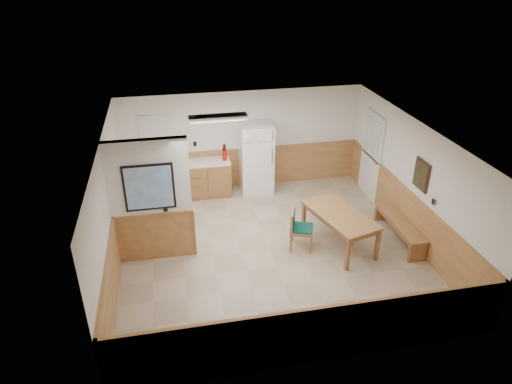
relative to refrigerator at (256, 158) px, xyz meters
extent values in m
plane|color=tan|center=(-0.27, -2.63, -0.89)|extent=(6.00, 6.00, 0.00)
cube|color=white|center=(-0.27, -2.63, 1.61)|extent=(6.00, 6.00, 0.02)
cube|color=white|center=(-0.27, 0.37, 0.36)|extent=(6.00, 0.02, 2.50)
cube|color=white|center=(2.73, -2.63, 0.36)|extent=(0.02, 6.00, 2.50)
cube|color=white|center=(-3.27, -2.63, 0.36)|extent=(0.02, 6.00, 2.50)
cube|color=#C3834E|center=(-0.27, 0.35, -0.39)|extent=(6.00, 0.04, 1.00)
cube|color=#C3834E|center=(2.71, -2.63, -0.39)|extent=(0.04, 6.00, 1.00)
cube|color=#C3834E|center=(-3.25, -2.63, -0.39)|extent=(0.04, 6.00, 1.00)
cube|color=white|center=(-2.52, -2.43, 0.86)|extent=(1.50, 0.15, 1.50)
cube|color=#C3834E|center=(-2.52, -2.43, -0.39)|extent=(1.50, 0.17, 1.00)
cube|color=black|center=(-2.52, -2.52, 0.71)|extent=(0.92, 0.03, 0.92)
cube|color=silver|center=(-2.52, -2.54, 0.71)|extent=(0.84, 0.01, 0.84)
cube|color=olive|center=(-1.37, 0.05, -0.46)|extent=(1.40, 0.60, 0.86)
cube|color=olive|center=(-2.84, 0.05, -0.46)|extent=(0.06, 0.60, 0.86)
cube|color=olive|center=(-2.10, 0.05, -0.46)|extent=(0.06, 0.60, 0.86)
cube|color=#EDE0C7|center=(-1.77, 0.05, -0.01)|extent=(2.20, 0.60, 0.04)
cube|color=#EDE0C7|center=(-1.77, 0.35, 0.06)|extent=(2.20, 0.02, 0.10)
cube|color=white|center=(2.70, -0.73, 0.13)|extent=(0.05, 1.02, 2.15)
cube|color=white|center=(2.69, -0.73, 0.13)|extent=(0.04, 0.90, 2.05)
cube|color=silver|center=(2.67, -0.73, 0.66)|extent=(0.02, 0.76, 0.80)
cube|color=white|center=(-2.37, 0.35, 0.66)|extent=(0.80, 0.03, 1.00)
cube|color=white|center=(-2.37, 0.34, 0.66)|extent=(0.70, 0.01, 0.90)
cube|color=#372116|center=(2.70, -2.93, 0.66)|extent=(0.03, 0.50, 0.60)
cube|color=black|center=(2.68, -2.93, 0.66)|extent=(0.01, 0.42, 0.52)
cube|color=white|center=(-1.07, -1.33, 1.56)|extent=(1.20, 0.30, 0.08)
cube|color=white|center=(-1.07, -1.33, 1.51)|extent=(1.15, 0.25, 0.01)
cube|color=white|center=(0.00, 0.00, 0.00)|extent=(0.80, 0.72, 1.78)
cube|color=silver|center=(0.31, -0.36, 0.73)|extent=(0.03, 0.02, 0.23)
cube|color=silver|center=(0.31, -0.36, 0.18)|extent=(0.03, 0.02, 0.42)
cube|color=#A4773C|center=(1.16, -2.76, -0.17)|extent=(1.25, 1.83, 0.05)
cube|color=#A4773C|center=(1.16, -2.76, -0.24)|extent=(1.13, 1.70, 0.10)
cube|color=#A4773C|center=(1.03, -3.60, -0.54)|extent=(0.09, 0.09, 0.70)
cube|color=#A4773C|center=(0.61, -2.11, -0.54)|extent=(0.09, 0.09, 0.70)
cube|color=#A4773C|center=(1.72, -3.41, -0.54)|extent=(0.09, 0.09, 0.70)
cube|color=#A4773C|center=(1.30, -1.92, -0.54)|extent=(0.09, 0.09, 0.70)
cube|color=#A4773C|center=(2.50, -2.80, -0.47)|extent=(0.41, 1.72, 0.05)
cube|color=#A4773C|center=(2.50, -3.61, -0.69)|extent=(0.36, 0.07, 0.40)
cube|color=#A4773C|center=(2.50, -1.99, -0.69)|extent=(0.36, 0.07, 0.40)
cube|color=#A4773C|center=(0.40, -2.68, -0.47)|extent=(0.59, 0.59, 0.06)
cube|color=#0D453C|center=(0.40, -2.68, -0.43)|extent=(0.54, 0.54, 0.03)
cube|color=#A4773C|center=(0.21, -2.62, -0.24)|extent=(0.20, 0.45, 0.40)
cube|color=#0D453C|center=(0.02, -2.55, -0.24)|extent=(0.16, 0.39, 0.34)
cube|color=#A4773C|center=(0.14, -2.81, -0.70)|extent=(0.05, 0.05, 0.39)
cube|color=#A4773C|center=(0.28, -2.42, -0.70)|extent=(0.05, 0.05, 0.39)
cube|color=#A4773C|center=(0.52, -2.94, -0.70)|extent=(0.05, 0.05, 0.39)
cube|color=#A4773C|center=(0.66, -2.56, -0.70)|extent=(0.05, 0.05, 0.39)
cylinder|color=red|center=(-0.79, 0.03, 0.18)|extent=(0.13, 0.13, 0.34)
cylinder|color=black|center=(-0.79, 0.03, 0.39)|extent=(0.06, 0.06, 0.08)
cylinder|color=#198C31|center=(-2.43, 0.02, 0.13)|extent=(0.09, 0.09, 0.25)
camera|label=1|loc=(-2.08, -10.18, 4.50)|focal=32.00mm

